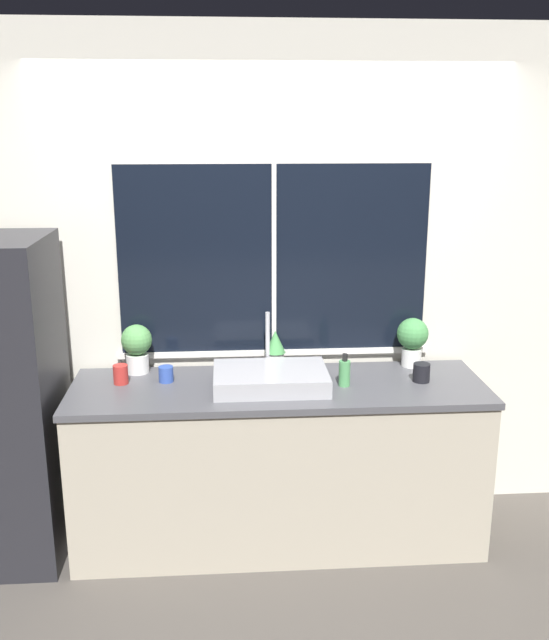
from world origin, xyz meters
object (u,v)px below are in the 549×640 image
mug_blue (166,374)px  potted_plant_left (137,346)px  sink (270,378)px  mug_red (121,374)px  potted_plant_center (276,349)px  mug_black (421,373)px  soap_bottle (344,372)px  potted_plant_right (412,338)px

mug_blue → potted_plant_left: bearing=136.3°
sink → mug_red: sink is taller
potted_plant_center → mug_black: bearing=-18.4°
potted_plant_left → mug_red: bearing=-112.4°
soap_bottle → mug_black: 0.41m
sink → potted_plant_right: size_ratio=2.12×
potted_plant_left → mug_blue: (0.16, -0.16, -0.11)m
potted_plant_center → mug_red: 0.84m
mug_blue → potted_plant_right: bearing=6.6°
potted_plant_center → mug_red: size_ratio=2.19×
mug_red → mug_black: size_ratio=1.03×
potted_plant_right → mug_red: (-1.58, -0.17, -0.11)m
mug_red → soap_bottle: bearing=-5.6°
potted_plant_left → mug_blue: 0.25m
potted_plant_right → soap_bottle: potted_plant_right is taller
mug_blue → soap_bottle: bearing=-7.7°
mug_red → mug_blue: bearing=2.8°
mug_blue → mug_red: bearing=-177.2°
soap_bottle → mug_black: (0.41, 0.03, -0.02)m
sink → soap_bottle: sink is taller
mug_black → mug_blue: bearing=176.1°
potted_plant_left → mug_blue: size_ratio=3.24×
potted_plant_right → mug_blue: 1.36m
sink → mug_black: bearing=1.3°
potted_plant_left → mug_blue: potted_plant_left is taller
soap_bottle → mug_black: size_ratio=1.77×
potted_plant_right → sink: bearing=-161.7°
mug_blue → mug_red: mug_red is taller
potted_plant_left → potted_plant_center: bearing=0.0°
mug_blue → mug_black: (1.33, -0.09, 0.01)m
mug_red → mug_black: (1.57, -0.08, -0.00)m
potted_plant_center → mug_black: size_ratio=2.27×
potted_plant_right → mug_red: size_ratio=2.73×
mug_black → sink: bearing=-178.7°
soap_bottle → potted_plant_right: bearing=33.5°
sink → potted_plant_center: (0.05, 0.27, 0.07)m
sink → potted_plant_left: (-0.70, 0.27, 0.11)m
potted_plant_left → mug_red: potted_plant_left is taller
sink → potted_plant_right: sink is taller
potted_plant_center → mug_blue: potted_plant_center is taller
mug_blue → mug_red: (-0.23, -0.01, 0.01)m
potted_plant_left → potted_plant_right: bearing=0.0°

